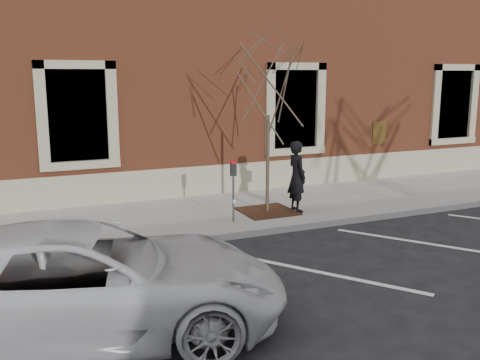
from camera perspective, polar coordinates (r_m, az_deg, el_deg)
name	(u,v)px	position (r m, az deg, el deg)	size (l,w,h in m)	color
ground	(251,236)	(11.44, 1.22, -5.95)	(120.00, 120.00, 0.00)	#28282B
sidewalk_near	(221,213)	(12.96, -2.06, -3.54)	(40.00, 3.50, 0.15)	#A3A099
curb_near	(252,233)	(11.37, 1.33, -5.66)	(40.00, 0.12, 0.15)	#9E9E99
parking_stripes	(304,269)	(9.60, 6.86, -9.43)	(28.00, 4.40, 0.01)	silver
building_civic	(152,55)	(18.25, -9.33, 13.00)	(40.00, 8.62, 8.00)	brown
man	(297,176)	(12.73, 6.09, 0.38)	(0.62, 0.41, 1.70)	black
parking_meter	(233,180)	(11.73, -0.72, 0.04)	(0.12, 0.10, 1.37)	#595B60
tree_grate	(267,211)	(12.79, 2.92, -3.34)	(1.24, 1.24, 0.03)	#462416
sapling	(268,88)	(12.38, 3.05, 9.80)	(2.51, 2.51, 4.18)	brown
white_truck	(84,281)	(7.34, -16.27, -10.34)	(2.43, 5.28, 1.47)	silver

